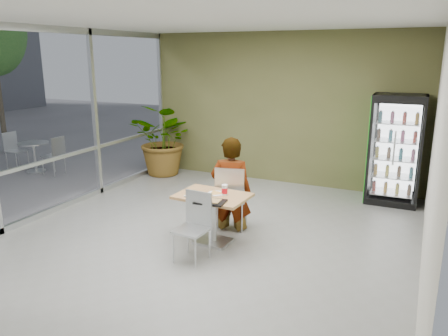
{
  "coord_description": "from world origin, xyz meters",
  "views": [
    {
      "loc": [
        2.88,
        -5.43,
        2.73
      ],
      "look_at": [
        0.06,
        0.57,
        1.0
      ],
      "focal_mm": 35.0,
      "sensor_mm": 36.0,
      "label": 1
    }
  ],
  "objects_px": {
    "cafeteria_tray": "(210,202)",
    "chair_near": "(195,221)",
    "beverage_fridge": "(395,150)",
    "potted_plant": "(165,140)",
    "dining_table": "(213,209)",
    "soda_cup": "(225,190)",
    "seated_woman": "(231,193)",
    "chair_far": "(231,193)"
  },
  "relations": [
    {
      "from": "chair_far",
      "to": "soda_cup",
      "type": "height_order",
      "value": "chair_far"
    },
    {
      "from": "chair_far",
      "to": "potted_plant",
      "type": "xyz_separation_m",
      "value": [
        -2.73,
        2.39,
        0.22
      ]
    },
    {
      "from": "chair_far",
      "to": "chair_near",
      "type": "relative_size",
      "value": 1.11
    },
    {
      "from": "soda_cup",
      "to": "potted_plant",
      "type": "relative_size",
      "value": 0.09
    },
    {
      "from": "potted_plant",
      "to": "beverage_fridge",
      "type": "bearing_deg",
      "value": 1.66
    },
    {
      "from": "soda_cup",
      "to": "potted_plant",
      "type": "xyz_separation_m",
      "value": [
        -2.86,
        2.89,
        0.0
      ]
    },
    {
      "from": "beverage_fridge",
      "to": "seated_woman",
      "type": "bearing_deg",
      "value": -132.68
    },
    {
      "from": "soda_cup",
      "to": "beverage_fridge",
      "type": "height_order",
      "value": "beverage_fridge"
    },
    {
      "from": "seated_woman",
      "to": "beverage_fridge",
      "type": "height_order",
      "value": "beverage_fridge"
    },
    {
      "from": "chair_near",
      "to": "soda_cup",
      "type": "bearing_deg",
      "value": 80.0
    },
    {
      "from": "dining_table",
      "to": "beverage_fridge",
      "type": "bearing_deg",
      "value": 54.18
    },
    {
      "from": "chair_far",
      "to": "beverage_fridge",
      "type": "xyz_separation_m",
      "value": [
        2.2,
        2.53,
        0.41
      ]
    },
    {
      "from": "seated_woman",
      "to": "dining_table",
      "type": "bearing_deg",
      "value": 76.58
    },
    {
      "from": "chair_far",
      "to": "soda_cup",
      "type": "xyz_separation_m",
      "value": [
        0.13,
        -0.51,
        0.21
      ]
    },
    {
      "from": "chair_far",
      "to": "dining_table",
      "type": "bearing_deg",
      "value": 74.1
    },
    {
      "from": "beverage_fridge",
      "to": "potted_plant",
      "type": "height_order",
      "value": "beverage_fridge"
    },
    {
      "from": "dining_table",
      "to": "soda_cup",
      "type": "xyz_separation_m",
      "value": [
        0.16,
        0.06,
        0.29
      ]
    },
    {
      "from": "chair_far",
      "to": "soda_cup",
      "type": "relative_size",
      "value": 6.66
    },
    {
      "from": "dining_table",
      "to": "potted_plant",
      "type": "bearing_deg",
      "value": 132.39
    },
    {
      "from": "seated_woman",
      "to": "beverage_fridge",
      "type": "distance_m",
      "value": 3.35
    },
    {
      "from": "chair_far",
      "to": "soda_cup",
      "type": "bearing_deg",
      "value": 92.01
    },
    {
      "from": "beverage_fridge",
      "to": "chair_far",
      "type": "bearing_deg",
      "value": -131.73
    },
    {
      "from": "cafeteria_tray",
      "to": "chair_near",
      "type": "bearing_deg",
      "value": -115.98
    },
    {
      "from": "potted_plant",
      "to": "dining_table",
      "type": "bearing_deg",
      "value": -47.61
    },
    {
      "from": "cafeteria_tray",
      "to": "beverage_fridge",
      "type": "height_order",
      "value": "beverage_fridge"
    },
    {
      "from": "beverage_fridge",
      "to": "potted_plant",
      "type": "bearing_deg",
      "value": -179.08
    },
    {
      "from": "potted_plant",
      "to": "cafeteria_tray",
      "type": "bearing_deg",
      "value": -49.26
    },
    {
      "from": "chair_far",
      "to": "cafeteria_tray",
      "type": "distance_m",
      "value": 0.9
    },
    {
      "from": "seated_woman",
      "to": "soda_cup",
      "type": "xyz_separation_m",
      "value": [
        0.15,
        -0.56,
        0.22
      ]
    },
    {
      "from": "seated_woman",
      "to": "cafeteria_tray",
      "type": "bearing_deg",
      "value": 84.43
    },
    {
      "from": "chair_near",
      "to": "seated_woman",
      "type": "relative_size",
      "value": 0.52
    },
    {
      "from": "seated_woman",
      "to": "potted_plant",
      "type": "xyz_separation_m",
      "value": [
        -2.71,
        2.33,
        0.23
      ]
    },
    {
      "from": "beverage_fridge",
      "to": "potted_plant",
      "type": "relative_size",
      "value": 1.23
    },
    {
      "from": "beverage_fridge",
      "to": "cafeteria_tray",
      "type": "bearing_deg",
      "value": -122.46
    },
    {
      "from": "dining_table",
      "to": "seated_woman",
      "type": "xyz_separation_m",
      "value": [
        0.01,
        0.62,
        0.07
      ]
    },
    {
      "from": "chair_far",
      "to": "seated_woman",
      "type": "bearing_deg",
      "value": -80.05
    },
    {
      "from": "chair_near",
      "to": "potted_plant",
      "type": "bearing_deg",
      "value": 131.87
    },
    {
      "from": "cafeteria_tray",
      "to": "beverage_fridge",
      "type": "distance_m",
      "value": 4.02
    },
    {
      "from": "cafeteria_tray",
      "to": "chair_far",
      "type": "bearing_deg",
      "value": 95.67
    },
    {
      "from": "dining_table",
      "to": "cafeteria_tray",
      "type": "distance_m",
      "value": 0.41
    },
    {
      "from": "dining_table",
      "to": "chair_far",
      "type": "bearing_deg",
      "value": 86.4
    },
    {
      "from": "chair_near",
      "to": "cafeteria_tray",
      "type": "relative_size",
      "value": 2.28
    }
  ]
}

